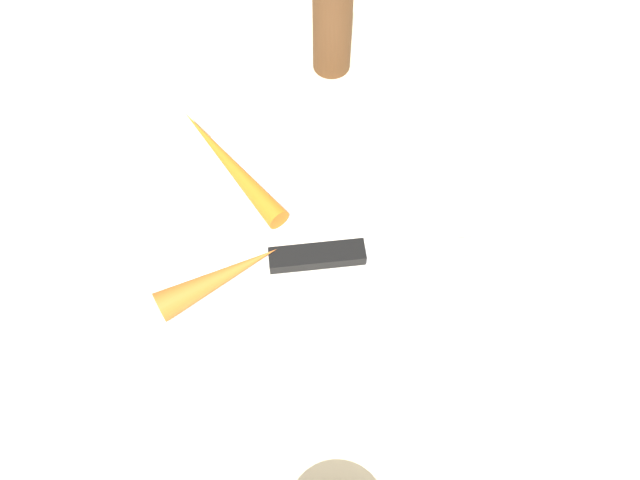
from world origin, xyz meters
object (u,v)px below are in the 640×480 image
object	(u,v)px
carrot_long	(230,164)
pepper_grinder	(333,14)
knife	(331,255)
carrot_short	(220,278)
cutting_board	(320,243)

from	to	relation	value
carrot_long	pepper_grinder	size ratio (longest dim) A/B	1.13
knife	pepper_grinder	size ratio (longest dim) A/B	1.34
carrot_long	pepper_grinder	bearing A→B (deg)	-71.40
pepper_grinder	carrot_short	bearing A→B (deg)	167.36
carrot_short	carrot_long	size ratio (longest dim) A/B	0.70
cutting_board	carrot_long	distance (m)	0.12
pepper_grinder	cutting_board	bearing A→B (deg)	-175.88
cutting_board	pepper_grinder	world-z (taller)	pepper_grinder
cutting_board	carrot_long	size ratio (longest dim) A/B	2.14
cutting_board	pepper_grinder	distance (m)	0.25
cutting_board	carrot_short	world-z (taller)	carrot_short
carrot_short	carrot_long	distance (m)	0.13
knife	carrot_short	size ratio (longest dim) A/B	1.70
knife	carrot_short	world-z (taller)	carrot_short
carrot_short	knife	bearing A→B (deg)	-14.85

